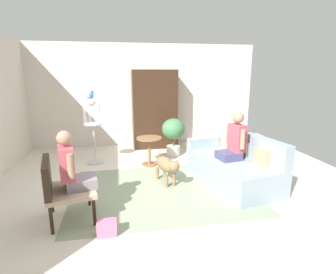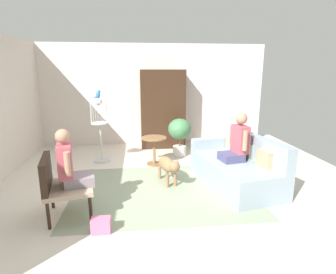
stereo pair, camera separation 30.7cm
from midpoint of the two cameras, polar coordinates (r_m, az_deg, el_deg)
The scene contains 14 objects.
ground_plane at distance 4.60m, azimuth -0.03°, elevation -11.65°, with size 7.71×7.71×0.00m, color beige.
back_wall at distance 7.45m, azimuth -2.80°, elevation 8.89°, with size 6.32×0.12×2.69m, color silver.
area_rug at distance 4.66m, azimuth 0.76°, elevation -11.27°, with size 2.99×2.32×0.01m, color gray.
couch at distance 5.04m, azimuth 16.10°, elevation -6.12°, with size 1.28×1.99×0.87m.
armchair at distance 3.93m, azimuth -20.08°, elevation -8.98°, with size 0.75×0.80×0.87m.
person_on_couch at distance 4.85m, azimuth 16.28°, elevation -0.92°, with size 0.49×0.50×0.84m.
person_on_armchair at distance 3.84m, azimuth -17.98°, elevation -5.52°, with size 0.52×0.50×0.80m.
round_end_table at distance 5.76m, azimuth -1.45°, elevation -2.13°, with size 0.54×0.54×0.61m.
dog at distance 4.81m, azimuth 1.88°, elevation -6.01°, with size 0.38×0.89×0.55m.
bird_cage_stand at distance 6.06m, azimuth -12.77°, elevation 1.39°, with size 0.39×0.39×1.42m.
parrot at distance 5.95m, azimuth -13.18°, elevation 8.81°, with size 0.17×0.10×0.18m.
potted_plant at distance 6.34m, azimuth 3.86°, elevation 1.01°, with size 0.54×0.54×0.90m.
armoire_cabinet at distance 7.10m, azimuth 0.08°, elevation 5.94°, with size 1.15×0.56×2.02m, color #382316.
handbag at distance 3.60m, azimuth -11.55°, elevation -17.92°, with size 0.24×0.14×0.20m, color #D8668C.
Camera 2 is at (-0.30, -4.16, 1.97)m, focal length 28.75 mm.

